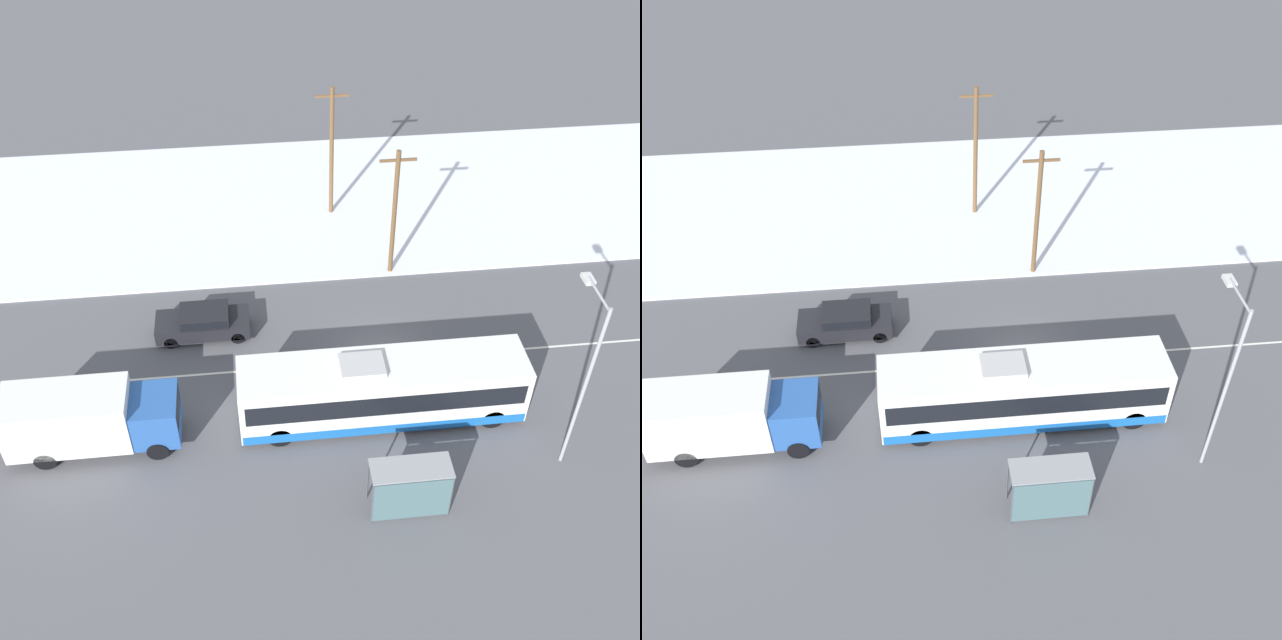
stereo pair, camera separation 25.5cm
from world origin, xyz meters
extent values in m
plane|color=#56565B|center=(0.00, 0.00, 0.00)|extent=(120.00, 120.00, 0.00)
cube|color=silver|center=(0.00, 13.79, 0.06)|extent=(80.00, 15.11, 0.12)
cube|color=silver|center=(0.00, 0.00, 0.00)|extent=(60.00, 0.12, 0.00)
cube|color=white|center=(-0.61, -3.31, 1.62)|extent=(11.97, 2.55, 2.69)
cube|color=black|center=(-0.61, -3.31, 1.95)|extent=(11.49, 2.57, 1.02)
cube|color=blue|center=(-0.61, -3.31, 0.52)|extent=(11.85, 2.57, 0.48)
cube|color=#B2B2B2|center=(-1.51, -3.31, 3.09)|extent=(1.80, 1.40, 0.24)
cylinder|color=black|center=(3.97, -4.45, 0.50)|extent=(1.00, 0.28, 1.00)
cylinder|color=black|center=(3.97, -2.18, 0.50)|extent=(1.00, 0.28, 1.00)
cylinder|color=black|center=(-5.00, -4.45, 0.50)|extent=(1.00, 0.28, 1.00)
cylinder|color=black|center=(-5.00, -2.18, 0.50)|extent=(1.00, 0.28, 1.00)
cube|color=silver|center=(-13.43, -3.57, 1.72)|extent=(5.00, 2.30, 2.44)
cube|color=#2856A3|center=(-9.98, -3.57, 1.45)|extent=(1.90, 2.18, 1.91)
cube|color=black|center=(-9.05, -3.57, 1.83)|extent=(0.06, 1.95, 0.84)
cylinder|color=black|center=(-9.98, -4.59, 0.45)|extent=(0.90, 0.26, 0.90)
cylinder|color=black|center=(-9.98, -2.55, 0.45)|extent=(0.90, 0.26, 0.90)
cylinder|color=black|center=(-14.43, -4.59, 0.45)|extent=(0.90, 0.26, 0.90)
cylinder|color=black|center=(-14.43, -2.55, 0.45)|extent=(0.90, 0.26, 0.90)
cube|color=black|center=(-8.19, 2.77, 0.60)|extent=(4.45, 1.80, 0.74)
cube|color=black|center=(-8.08, 2.77, 1.20)|extent=(2.31, 1.66, 0.46)
cube|color=black|center=(-8.08, 2.77, 1.21)|extent=(2.13, 1.69, 0.37)
cylinder|color=black|center=(-9.72, 1.98, 0.32)|extent=(0.64, 0.22, 0.64)
cylinder|color=black|center=(-9.72, 3.56, 0.32)|extent=(0.64, 0.22, 0.64)
cylinder|color=black|center=(-6.56, 1.98, 0.32)|extent=(0.64, 0.22, 0.64)
cylinder|color=black|center=(-6.56, 3.56, 0.32)|extent=(0.64, 0.22, 0.64)
cylinder|color=#23232D|center=(-0.27, -7.10, 0.42)|extent=(0.13, 0.13, 0.84)
cylinder|color=#23232D|center=(-0.01, -7.10, 0.42)|extent=(0.13, 0.13, 0.84)
cube|color=#19478C|center=(-0.14, -7.10, 1.19)|extent=(0.44, 0.24, 0.69)
sphere|color=#8E6647|center=(-0.14, -7.10, 1.68)|extent=(0.29, 0.29, 0.29)
cylinder|color=#19478C|center=(-0.41, -7.10, 1.15)|extent=(0.11, 0.11, 0.66)
cylinder|color=#19478C|center=(0.14, -7.10, 1.15)|extent=(0.11, 0.11, 0.66)
cube|color=gray|center=(-0.40, -8.04, 2.37)|extent=(3.03, 1.20, 0.06)
cube|color=slate|center=(-0.40, -8.62, 1.20)|extent=(2.91, 0.04, 2.16)
cylinder|color=#474C51|center=(-1.88, -7.48, 1.17)|extent=(0.08, 0.08, 2.34)
cylinder|color=#474C51|center=(1.07, -7.48, 1.17)|extent=(0.08, 0.08, 2.34)
cylinder|color=#474C51|center=(-1.88, -8.60, 1.17)|extent=(0.08, 0.08, 2.34)
cylinder|color=#474C51|center=(1.07, -8.60, 1.17)|extent=(0.08, 0.08, 2.34)
cylinder|color=#9EA3A8|center=(6.27, -6.53, 4.05)|extent=(0.14, 0.14, 8.10)
cylinder|color=#9EA3A8|center=(6.27, -5.58, 7.95)|extent=(0.10, 1.91, 0.10)
cube|color=silver|center=(6.27, -4.63, 7.88)|extent=(0.36, 0.60, 0.16)
cylinder|color=brown|center=(1.63, 6.58, 3.60)|extent=(0.24, 0.24, 7.19)
cube|color=brown|center=(1.63, 6.58, 6.69)|extent=(1.80, 0.12, 0.12)
cylinder|color=brown|center=(-0.80, 12.59, 3.90)|extent=(0.24, 0.24, 7.80)
cube|color=brown|center=(-0.80, 12.59, 7.30)|extent=(1.80, 0.12, 0.12)
camera|label=1|loc=(-5.60, -24.45, 24.40)|focal=42.00mm
camera|label=2|loc=(-5.35, -24.47, 24.40)|focal=42.00mm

